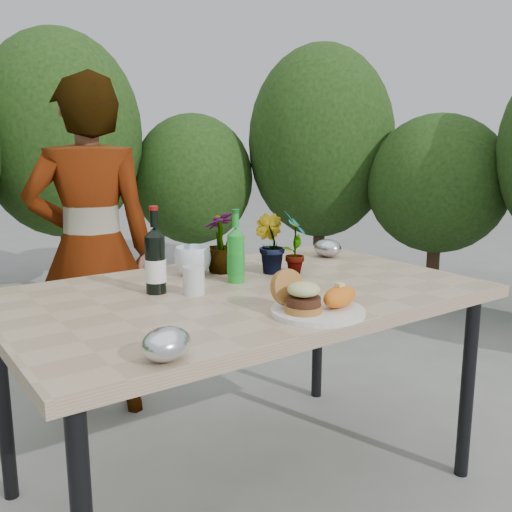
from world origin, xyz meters
TOP-DOWN VIEW (x-y plane):
  - ground at (0.00, 0.00)m, footprint 80.00×80.00m
  - patio_table at (0.00, 0.00)m, footprint 1.60×1.00m
  - shrub_hedge at (0.04, 1.61)m, footprint 6.94×5.01m
  - dinner_plate at (0.02, -0.36)m, footprint 0.28×0.28m
  - burger_stack at (-0.03, -0.34)m, footprint 0.11×0.16m
  - sweet_potato at (0.09, -0.38)m, footprint 0.17×0.12m
  - grilled_veg at (0.04, -0.27)m, footprint 0.08×0.05m
  - wine_bottle at (-0.26, 0.13)m, footprint 0.07×0.07m
  - sparkling_water at (0.04, 0.10)m, footprint 0.06×0.06m
  - plastic_cup at (-0.17, 0.04)m, footprint 0.07×0.07m
  - seedling_left at (0.30, 0.08)m, footprint 0.15×0.15m
  - seedling_mid at (0.23, 0.15)m, footprint 0.12×0.14m
  - seedling_right at (0.08, 0.26)m, footprint 0.17×0.17m
  - blue_bowl at (-0.04, 0.28)m, footprint 0.17×0.17m
  - foil_packet_left at (-0.50, -0.43)m, footprint 0.17×0.16m
  - foil_packet_right at (0.62, 0.25)m, footprint 0.12×0.14m
  - person at (-0.22, 0.89)m, footprint 0.65×0.53m

SIDE VIEW (x-z plane):
  - ground at x=0.00m, z-range 0.00..0.00m
  - patio_table at x=0.00m, z-range 0.32..1.07m
  - dinner_plate at x=0.02m, z-range 0.75..0.76m
  - person at x=-0.22m, z-range 0.00..1.54m
  - grilled_veg at x=0.04m, z-range 0.76..0.79m
  - foil_packet_left at x=-0.50m, z-range 0.75..0.83m
  - foil_packet_right at x=0.62m, z-range 0.75..0.83m
  - sweet_potato at x=0.09m, z-range 0.77..0.83m
  - plastic_cup at x=-0.17m, z-range 0.75..0.84m
  - blue_bowl at x=-0.04m, z-range 0.75..0.86m
  - burger_stack at x=-0.03m, z-range 0.75..0.87m
  - sparkling_water at x=0.04m, z-range 0.71..0.98m
  - wine_bottle at x=-0.26m, z-range 0.71..1.00m
  - seedling_mid at x=0.23m, z-range 0.75..0.98m
  - seedling_left at x=0.30m, z-range 0.75..0.99m
  - seedling_right at x=0.08m, z-range 0.75..0.99m
  - shrub_hedge at x=0.04m, z-range 0.09..2.19m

